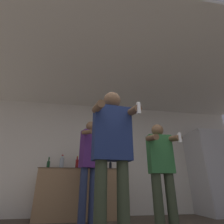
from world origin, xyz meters
The scene contains 11 objects.
wall_back centered at (0.00, 2.86, 1.27)m, with size 7.00×0.06×2.55m.
ceiling_slab centered at (0.00, 1.41, 2.57)m, with size 7.00×3.35×0.05m.
refrigerator centered at (2.48, 2.47, 0.92)m, with size 0.73×0.75×1.85m.
counter centered at (-0.56, 2.55, 0.47)m, with size 1.61×0.58×0.93m.
bottle_green_wine centered at (0.10, 2.53, 1.02)m, with size 0.06×0.06×0.23m.
bottle_tall_gin centered at (-1.21, 2.53, 1.02)m, with size 0.06×0.06×0.25m.
bottle_amber_bourbon centered at (-0.94, 2.53, 1.05)m, with size 0.09×0.09×0.29m.
bottle_short_whiskey centered at (-0.63, 2.53, 1.04)m, with size 0.06×0.06×0.27m.
person_woman_foreground centered at (-0.19, 0.60, 1.03)m, with size 0.56×0.49×1.75m.
person_man_side centered at (0.68, 1.20, 0.87)m, with size 0.45×0.50×1.55m.
person_spectator_back centered at (-0.39, 1.86, 1.02)m, with size 0.53×0.58×1.77m.
Camera 1 is at (-0.53, -1.41, 0.62)m, focal length 28.00 mm.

